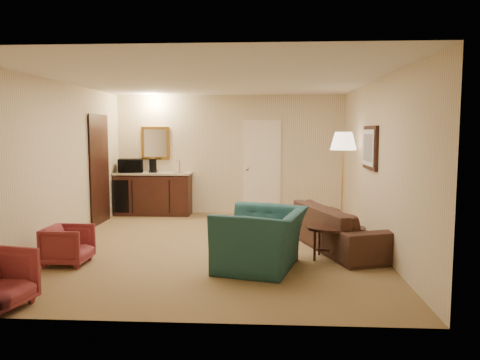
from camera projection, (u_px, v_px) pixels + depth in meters
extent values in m
plane|color=olive|center=(216.00, 246.00, 7.43)|extent=(6.00, 6.00, 0.00)
cube|color=beige|center=(230.00, 155.00, 10.27)|extent=(5.00, 0.02, 2.60)
cube|color=beige|center=(59.00, 164.00, 7.44)|extent=(0.02, 6.00, 2.60)
cube|color=beige|center=(378.00, 165.00, 7.15)|extent=(0.02, 6.00, 2.60)
cube|color=white|center=(215.00, 80.00, 7.16)|extent=(5.00, 6.00, 0.02)
cube|color=#F2E3C6|center=(262.00, 167.00, 10.23)|extent=(0.82, 0.06, 2.05)
cube|color=black|center=(99.00, 170.00, 9.15)|extent=(0.06, 0.98, 2.10)
cube|color=gold|center=(156.00, 143.00, 10.31)|extent=(0.62, 0.04, 0.72)
cube|color=black|center=(370.00, 148.00, 7.52)|extent=(0.06, 0.90, 0.70)
cube|color=#361711|center=(154.00, 194.00, 10.18)|extent=(1.64, 0.58, 0.92)
imported|color=black|center=(340.00, 220.00, 7.24)|extent=(1.33, 2.36, 0.89)
imported|color=#1B4544|center=(261.00, 229.00, 6.17)|extent=(1.07, 1.37, 1.06)
imported|color=brown|center=(68.00, 243.00, 6.38)|extent=(0.54, 0.58, 0.59)
cube|color=black|center=(336.00, 243.00, 6.61)|extent=(0.95, 0.78, 0.47)
cube|color=#CE9044|center=(343.00, 181.00, 8.60)|extent=(0.51, 0.51, 1.81)
cylinder|color=black|center=(183.00, 209.00, 10.10)|extent=(0.25, 0.25, 0.27)
imported|color=black|center=(131.00, 164.00, 10.14)|extent=(0.58, 0.41, 0.36)
cylinder|color=black|center=(153.00, 166.00, 10.11)|extent=(0.17, 0.17, 0.30)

